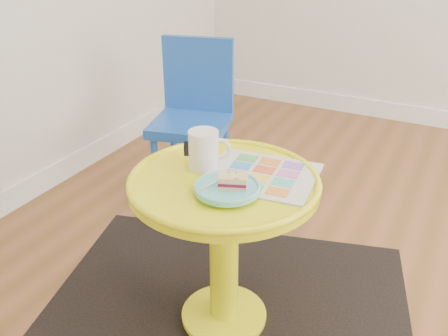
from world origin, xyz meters
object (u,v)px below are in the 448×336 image
at_px(side_table, 224,223).
at_px(newspaper, 261,175).
at_px(mug, 205,149).
at_px(chair, 194,110).
at_px(plate, 227,189).

relative_size(side_table, newspaper, 1.77).
relative_size(newspaper, mug, 2.50).
distance_m(chair, mug, 0.85).
distance_m(side_table, mug, 0.25).
xyz_separation_m(chair, newspaper, (0.64, -0.67, 0.11)).
bearing_deg(newspaper, chair, 128.01).
bearing_deg(side_table, chair, 126.37).
height_order(chair, plate, chair).
xyz_separation_m(side_table, newspaper, (0.09, 0.08, 0.16)).
xyz_separation_m(chair, plate, (0.60, -0.82, 0.13)).
height_order(newspaper, plate, plate).
height_order(side_table, plate, plate).
height_order(newspaper, mug, mug).
bearing_deg(newspaper, mug, -176.10).
bearing_deg(mug, side_table, -46.12).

